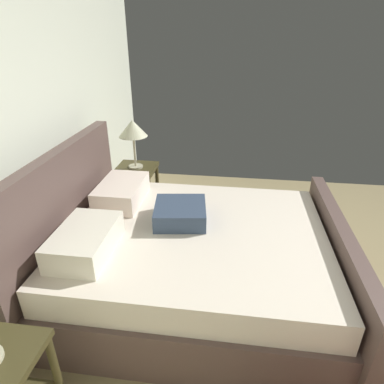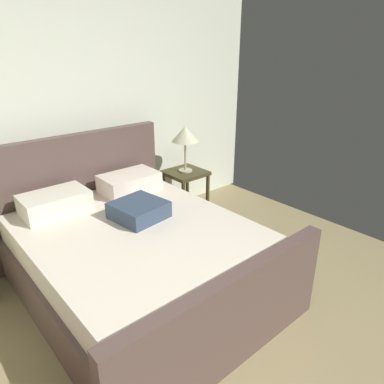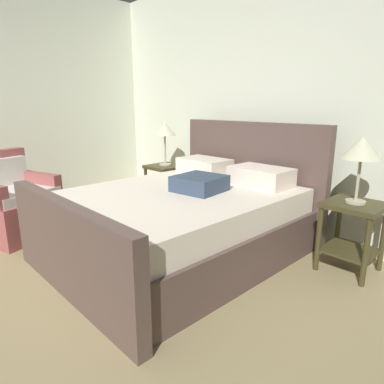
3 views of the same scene
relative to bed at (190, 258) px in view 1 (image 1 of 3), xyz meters
The scene contains 4 objects.
wall_back 1.65m from the bed, 90.09° to the left, with size 5.04×0.12×2.85m, color silver.
bed is the anchor object (origin of this frame).
nightstand_right 1.45m from the bed, 32.86° to the left, with size 0.44×0.44×0.60m.
table_lamp_right 1.61m from the bed, 32.86° to the left, with size 0.31×0.31×0.54m.
Camera 1 is at (-2.11, 1.53, 1.99)m, focal length 30.76 mm.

